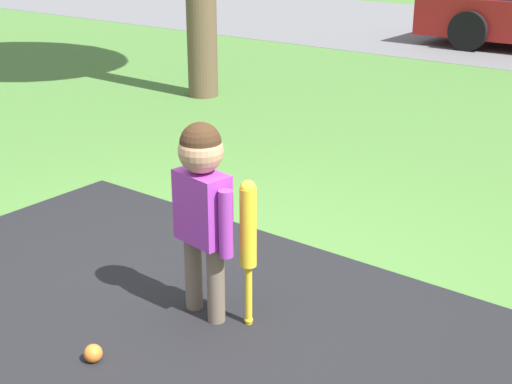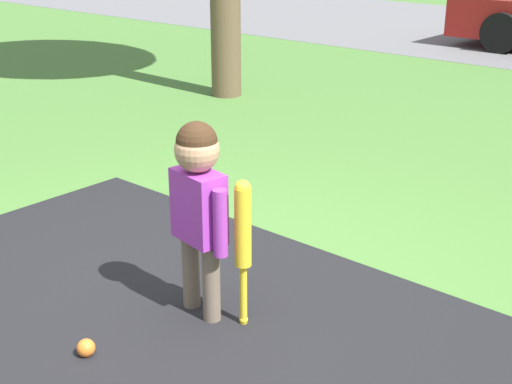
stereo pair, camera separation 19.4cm
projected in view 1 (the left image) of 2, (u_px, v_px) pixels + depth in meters
ground_plane at (182, 312)px, 3.47m from camera, size 60.00×60.00×0.00m
child at (202, 194)px, 3.23m from camera, size 0.39×0.21×0.96m
baseball_bat at (248, 233)px, 3.20m from camera, size 0.08×0.08×0.72m
sports_ball at (93, 353)px, 3.07m from camera, size 0.08×0.08×0.08m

